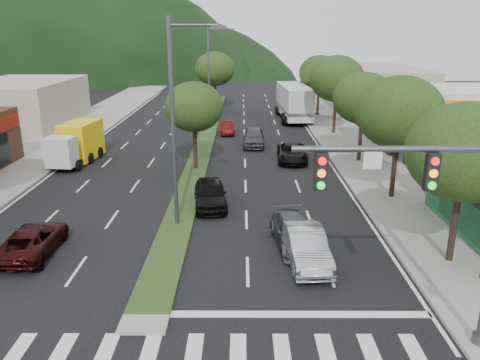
{
  "coord_description": "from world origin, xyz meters",
  "views": [
    {
      "loc": [
        3.25,
        -13.78,
        9.33
      ],
      "look_at": [
        3.16,
        10.07,
        1.73
      ],
      "focal_mm": 35.0,
      "sensor_mm": 36.0,
      "label": 1
    }
  ],
  "objects_px": {
    "car_queue_e": "(254,137)",
    "traffic_signal": "(448,207)",
    "streetlight_near": "(177,115)",
    "car_queue_a": "(210,194)",
    "tree_r_c": "(363,98)",
    "car_queue_f": "(290,116)",
    "car_queue_d": "(292,153)",
    "box_truck": "(78,144)",
    "suv_maroon": "(32,240)",
    "streetlight_mid": "(211,72)",
    "tree_med_far": "(215,69)",
    "car_queue_c": "(227,127)",
    "tree_r_d": "(337,79)",
    "tree_med_near": "(194,107)",
    "tree_r_b": "(400,113)",
    "car_queue_b": "(295,232)",
    "tree_r_a": "(465,152)",
    "tree_r_e": "(319,73)",
    "sedan_silver": "(306,246)",
    "motorhome": "(294,102)"
  },
  "relations": [
    {
      "from": "motorhome",
      "to": "tree_r_b",
      "type": "bearing_deg",
      "value": -86.73
    },
    {
      "from": "tree_r_a",
      "to": "car_queue_f",
      "type": "distance_m",
      "value": 32.47
    },
    {
      "from": "tree_r_c",
      "to": "car_queue_f",
      "type": "distance_m",
      "value": 16.89
    },
    {
      "from": "car_queue_c",
      "to": "tree_r_a",
      "type": "bearing_deg",
      "value": -73.44
    },
    {
      "from": "motorhome",
      "to": "tree_med_far",
      "type": "bearing_deg",
      "value": 141.86
    },
    {
      "from": "box_truck",
      "to": "motorhome",
      "type": "height_order",
      "value": "motorhome"
    },
    {
      "from": "tree_med_near",
      "to": "car_queue_a",
      "type": "distance_m",
      "value": 8.31
    },
    {
      "from": "car_queue_b",
      "to": "car_queue_c",
      "type": "bearing_deg",
      "value": 92.85
    },
    {
      "from": "traffic_signal",
      "to": "car_queue_e",
      "type": "bearing_deg",
      "value": 100.07
    },
    {
      "from": "tree_med_far",
      "to": "car_queue_c",
      "type": "xyz_separation_m",
      "value": [
        1.83,
        -13.79,
        -4.4
      ]
    },
    {
      "from": "suv_maroon",
      "to": "box_truck",
      "type": "relative_size",
      "value": 0.74
    },
    {
      "from": "tree_med_far",
      "to": "motorhome",
      "type": "distance_m",
      "value": 11.37
    },
    {
      "from": "tree_r_b",
      "to": "suv_maroon",
      "type": "height_order",
      "value": "tree_r_b"
    },
    {
      "from": "car_queue_b",
      "to": "box_truck",
      "type": "height_order",
      "value": "box_truck"
    },
    {
      "from": "tree_med_near",
      "to": "streetlight_mid",
      "type": "bearing_deg",
      "value": 89.22
    },
    {
      "from": "tree_r_e",
      "to": "car_queue_b",
      "type": "relative_size",
      "value": 1.53
    },
    {
      "from": "tree_r_e",
      "to": "car_queue_e",
      "type": "bearing_deg",
      "value": -117.57
    },
    {
      "from": "car_queue_b",
      "to": "car_queue_f",
      "type": "xyz_separation_m",
      "value": [
        2.81,
        30.31,
        0.05
      ]
    },
    {
      "from": "streetlight_near",
      "to": "car_queue_a",
      "type": "xyz_separation_m",
      "value": [
        1.29,
        2.7,
        -4.85
      ]
    },
    {
      "from": "streetlight_near",
      "to": "car_queue_d",
      "type": "height_order",
      "value": "streetlight_near"
    },
    {
      "from": "tree_r_a",
      "to": "sedan_silver",
      "type": "xyz_separation_m",
      "value": [
        -6.04,
        0.09,
        -4.09
      ]
    },
    {
      "from": "tree_r_c",
      "to": "motorhome",
      "type": "xyz_separation_m",
      "value": [
        -3.0,
        17.75,
        -2.78
      ]
    },
    {
      "from": "suv_maroon",
      "to": "car_queue_b",
      "type": "xyz_separation_m",
      "value": [
        11.58,
        0.85,
        0.02
      ]
    },
    {
      "from": "car_queue_e",
      "to": "traffic_signal",
      "type": "bearing_deg",
      "value": -78.35
    },
    {
      "from": "tree_r_a",
      "to": "tree_r_e",
      "type": "relative_size",
      "value": 0.99
    },
    {
      "from": "tree_r_d",
      "to": "tree_med_near",
      "type": "xyz_separation_m",
      "value": [
        -12.0,
        -12.0,
        -0.75
      ]
    },
    {
      "from": "tree_r_a",
      "to": "car_queue_c",
      "type": "distance_m",
      "value": 28.43
    },
    {
      "from": "traffic_signal",
      "to": "tree_med_near",
      "type": "height_order",
      "value": "traffic_signal"
    },
    {
      "from": "tree_r_e",
      "to": "streetlight_near",
      "type": "distance_m",
      "value": 34.11
    },
    {
      "from": "tree_med_near",
      "to": "sedan_silver",
      "type": "bearing_deg",
      "value": -66.81
    },
    {
      "from": "suv_maroon",
      "to": "streetlight_mid",
      "type": "bearing_deg",
      "value": -103.4
    },
    {
      "from": "tree_r_b",
      "to": "motorhome",
      "type": "height_order",
      "value": "tree_r_b"
    },
    {
      "from": "tree_med_near",
      "to": "streetlight_near",
      "type": "height_order",
      "value": "streetlight_near"
    },
    {
      "from": "tree_r_a",
      "to": "box_truck",
      "type": "relative_size",
      "value": 1.1
    },
    {
      "from": "car_queue_e",
      "to": "tree_med_far",
      "type": "bearing_deg",
      "value": 104.4
    },
    {
      "from": "car_queue_d",
      "to": "car_queue_e",
      "type": "distance_m",
      "value": 5.72
    },
    {
      "from": "car_queue_e",
      "to": "car_queue_c",
      "type": "bearing_deg",
      "value": 117.69
    },
    {
      "from": "traffic_signal",
      "to": "car_queue_e",
      "type": "relative_size",
      "value": 1.56
    },
    {
      "from": "car_queue_e",
      "to": "car_queue_b",
      "type": "bearing_deg",
      "value": -84.37
    },
    {
      "from": "tree_r_b",
      "to": "car_queue_a",
      "type": "height_order",
      "value": "tree_r_b"
    },
    {
      "from": "tree_r_b",
      "to": "box_truck",
      "type": "bearing_deg",
      "value": 159.23
    },
    {
      "from": "suv_maroon",
      "to": "tree_r_d",
      "type": "bearing_deg",
      "value": -126.6
    },
    {
      "from": "streetlight_mid",
      "to": "car_queue_e",
      "type": "xyz_separation_m",
      "value": [
        4.07,
        -7.79,
        -4.82
      ]
    },
    {
      "from": "sedan_silver",
      "to": "car_queue_b",
      "type": "xyz_separation_m",
      "value": [
        -0.3,
        1.61,
        -0.09
      ]
    },
    {
      "from": "suv_maroon",
      "to": "car_queue_e",
      "type": "bearing_deg",
      "value": -117.73
    },
    {
      "from": "car_queue_e",
      "to": "sedan_silver",
      "type": "bearing_deg",
      "value": -83.87
    },
    {
      "from": "car_queue_e",
      "to": "box_truck",
      "type": "distance_m",
      "value": 14.22
    },
    {
      "from": "tree_r_a",
      "to": "sedan_silver",
      "type": "bearing_deg",
      "value": 179.15
    },
    {
      "from": "tree_r_c",
      "to": "traffic_signal",
      "type": "bearing_deg",
      "value": -97.85
    },
    {
      "from": "tree_r_c",
      "to": "tree_r_e",
      "type": "height_order",
      "value": "tree_r_e"
    }
  ]
}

